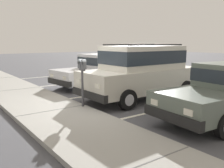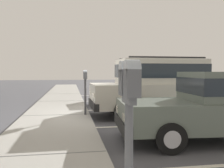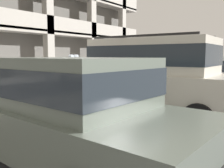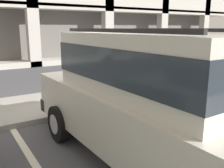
% 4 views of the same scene
% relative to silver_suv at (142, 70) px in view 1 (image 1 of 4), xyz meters
% --- Properties ---
extents(ground_plane, '(80.00, 80.00, 0.10)m').
position_rel_silver_suv_xyz_m(ground_plane, '(-0.00, 2.25, -1.14)').
color(ground_plane, '#4C4C51').
extents(sidewalk, '(40.00, 2.20, 0.12)m').
position_rel_silver_suv_xyz_m(sidewalk, '(-0.00, 3.55, -1.03)').
color(sidewalk, '#9E9B93').
rests_on(sidewalk, ground_plane).
extents(parking_stall_lines, '(12.63, 4.80, 0.01)m').
position_rel_silver_suv_xyz_m(parking_stall_lines, '(1.56, 0.85, -1.08)').
color(parking_stall_lines, silver).
rests_on(parking_stall_lines, ground_plane).
extents(silver_suv, '(2.08, 4.81, 2.03)m').
position_rel_silver_suv_xyz_m(silver_suv, '(0.00, 0.00, 0.00)').
color(silver_suv, beige).
rests_on(silver_suv, ground_plane).
extents(dark_hatchback, '(2.16, 4.63, 1.54)m').
position_rel_silver_suv_xyz_m(dark_hatchback, '(3.20, -0.26, -0.27)').
color(dark_hatchback, silver).
rests_on(dark_hatchback, ground_plane).
extents(parking_meter_near, '(0.35, 0.12, 1.48)m').
position_rel_silver_suv_xyz_m(parking_meter_near, '(-0.11, 2.60, 0.13)').
color(parking_meter_near, '#47474C').
rests_on(parking_meter_near, sidewalk).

